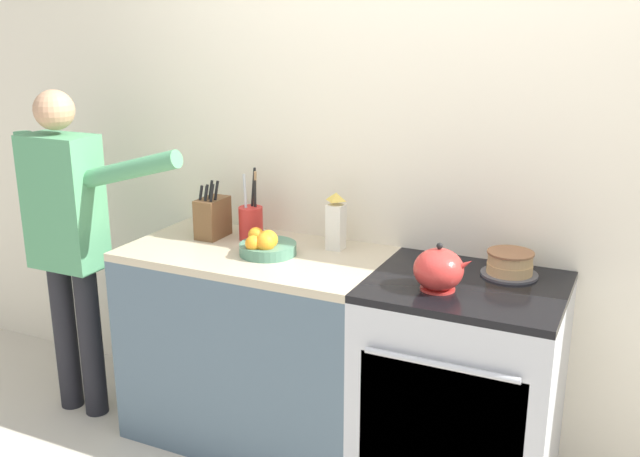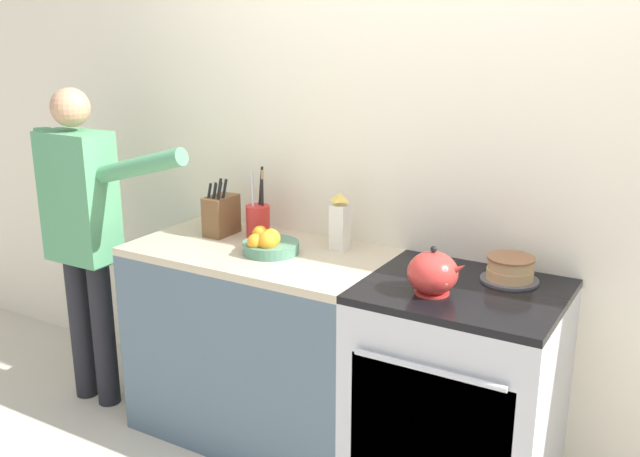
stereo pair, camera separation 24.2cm
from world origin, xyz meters
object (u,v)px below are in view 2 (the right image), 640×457
at_px(knife_block, 221,215).
at_px(utensil_crock, 258,220).
at_px(tea_kettle, 433,273).
at_px(milk_carton, 340,223).
at_px(layer_cake, 510,270).
at_px(stove_range, 457,395).
at_px(person_baker, 83,223).
at_px(fruit_bowl, 269,244).

bearing_deg(knife_block, utensil_crock, 14.73).
relative_size(tea_kettle, milk_carton, 0.90).
bearing_deg(layer_cake, stove_range, -128.85).
relative_size(stove_range, person_baker, 0.57).
distance_m(stove_range, person_baker, 1.90).
bearing_deg(stove_range, fruit_bowl, -178.08).
bearing_deg(stove_range, knife_block, 175.42).
distance_m(tea_kettle, knife_block, 1.15).
relative_size(utensil_crock, milk_carton, 1.30).
bearing_deg(tea_kettle, layer_cake, 52.16).
bearing_deg(tea_kettle, knife_block, 169.66).
distance_m(layer_cake, milk_carton, 0.76).
distance_m(tea_kettle, fruit_bowl, 0.79).
height_order(fruit_bowl, milk_carton, milk_carton).
bearing_deg(layer_cake, knife_block, -177.33).
bearing_deg(layer_cake, tea_kettle, -127.84).
distance_m(utensil_crock, fruit_bowl, 0.25).
height_order(layer_cake, knife_block, knife_block).
height_order(stove_range, tea_kettle, tea_kettle).
bearing_deg(fruit_bowl, utensil_crock, 135.48).
height_order(tea_kettle, milk_carton, milk_carton).
height_order(layer_cake, person_baker, person_baker).
height_order(stove_range, fruit_bowl, fruit_bowl).
distance_m(knife_block, person_baker, 0.68).
height_order(utensil_crock, milk_carton, utensil_crock).
bearing_deg(milk_carton, tea_kettle, -27.44).
distance_m(tea_kettle, person_baker, 1.75).
height_order(knife_block, fruit_bowl, knife_block).
bearing_deg(milk_carton, knife_block, -172.58).
xyz_separation_m(layer_cake, utensil_crock, (-1.17, -0.02, 0.04)).
height_order(tea_kettle, person_baker, person_baker).
bearing_deg(layer_cake, fruit_bowl, -169.22).
xyz_separation_m(stove_range, tea_kettle, (-0.08, -0.11, 0.53)).
bearing_deg(fruit_bowl, stove_range, 1.92).
bearing_deg(tea_kettle, utensil_crock, 165.17).
relative_size(knife_block, person_baker, 0.17).
bearing_deg(stove_range, layer_cake, 51.15).
height_order(stove_range, person_baker, person_baker).
bearing_deg(stove_range, tea_kettle, -126.33).
xyz_separation_m(tea_kettle, milk_carton, (-0.55, 0.28, 0.04)).
bearing_deg(fruit_bowl, knife_block, 160.30).
xyz_separation_m(utensil_crock, person_baker, (-0.79, -0.33, -0.05)).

